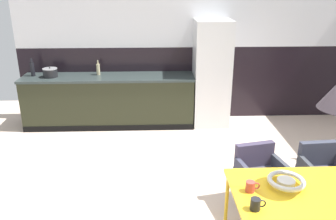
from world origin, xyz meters
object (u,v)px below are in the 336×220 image
mug_white_ceramic (251,186)px  cooking_pot (50,73)px  armchair_far_side (259,168)px  refrigerator_column (211,74)px  dining_table (328,198)px  bottle_wine_green (98,69)px  mug_short_terracotta (256,204)px  armchair_head_of_table (323,166)px  fruit_bowl (286,181)px  bottle_spice_small (32,69)px

mug_white_ceramic → cooking_pot: (-2.58, 3.25, 0.19)m
armchair_far_side → mug_white_ceramic: 0.95m
armchair_far_side → mug_white_ceramic: bearing=55.8°
refrigerator_column → dining_table: refrigerator_column is taller
bottle_wine_green → refrigerator_column: bearing=-2.6°
refrigerator_column → cooking_pot: 2.75m
dining_table → mug_short_terracotta: 0.72m
armchair_head_of_table → fruit_bowl: fruit_bowl is taller
dining_table → mug_white_ceramic: bearing=175.0°
armchair_head_of_table → bottle_wine_green: bearing=-45.4°
bottle_spice_small → mug_white_ceramic: bearing=-49.0°
mug_short_terracotta → fruit_bowl: bearing=41.9°
mug_white_ceramic → cooking_pot: size_ratio=0.52×
fruit_bowl → mug_white_ceramic: mug_white_ceramic is taller
fruit_bowl → mug_white_ceramic: 0.34m
dining_table → bottle_wine_green: (-2.45, 3.42, 0.30)m
mug_white_ceramic → bottle_spice_small: (-2.90, 3.33, 0.24)m
armchair_head_of_table → fruit_bowl: 1.13m
refrigerator_column → bottle_spice_small: 3.07m
dining_table → bottle_spice_small: 4.93m
fruit_bowl → bottle_wine_green: bottle_wine_green is taller
dining_table → mug_short_terracotta: size_ratio=12.89×
bottle_spice_small → refrigerator_column: bearing=-1.1°
mug_white_ceramic → cooking_pot: cooking_pot is taller
refrigerator_column → mug_short_terracotta: 3.53m
refrigerator_column → mug_white_ceramic: (-0.17, -3.28, -0.13)m
armchair_far_side → fruit_bowl: (-0.01, -0.76, 0.31)m
cooking_pot → mug_short_terracotta: bearing=-53.9°
armchair_far_side → bottle_wine_green: 3.35m
armchair_far_side → fruit_bowl: bearing=77.6°
refrigerator_column → bottle_spice_small: (-3.07, 0.06, 0.11)m
dining_table → bottle_wine_green: bottle_wine_green is taller
armchair_far_side → mug_short_terracotta: bearing=59.4°
fruit_bowl → bottle_wine_green: size_ratio=1.29×
refrigerator_column → mug_short_terracotta: size_ratio=14.43×
bottle_wine_green → fruit_bowl: bearing=-57.2°
fruit_bowl → mug_short_terracotta: (-0.36, -0.32, 0.00)m
dining_table → armchair_far_side: (-0.32, 0.89, -0.21)m
mug_short_terracotta → cooking_pot: size_ratio=0.52×
armchair_far_side → cooking_pot: size_ratio=2.94×
fruit_bowl → bottle_spice_small: size_ratio=1.09×
mug_short_terracotta → bottle_spice_small: bottle_spice_small is taller
refrigerator_column → armchair_far_side: 2.49m
fruit_bowl → dining_table: bearing=-21.4°
bottle_spice_small → armchair_far_side: bearing=-37.7°
cooking_pot → armchair_head_of_table: bearing=-33.3°
dining_table → bottle_wine_green: bearing=125.6°
mug_short_terracotta → armchair_head_of_table: bearing=45.1°
dining_table → bottle_spice_small: bottle_spice_small is taller
cooking_pot → bottle_wine_green: size_ratio=0.95×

